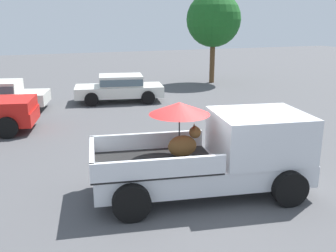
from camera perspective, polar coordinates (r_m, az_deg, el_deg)
name	(u,v)px	position (r m, az deg, el deg)	size (l,w,h in m)	color
ground_plane	(201,192)	(9.25, 4.94, -9.93)	(80.00, 80.00, 0.00)	#4C4C4F
pickup_truck_main	(220,153)	(9.02, 7.87, -3.98)	(5.30, 2.95, 2.18)	black
parked_sedan_near	(120,87)	(19.14, -7.26, 5.86)	(4.56, 2.60, 1.33)	black
tree_by_lot	(213,20)	(24.79, 6.86, 15.59)	(3.41, 3.41, 5.68)	brown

